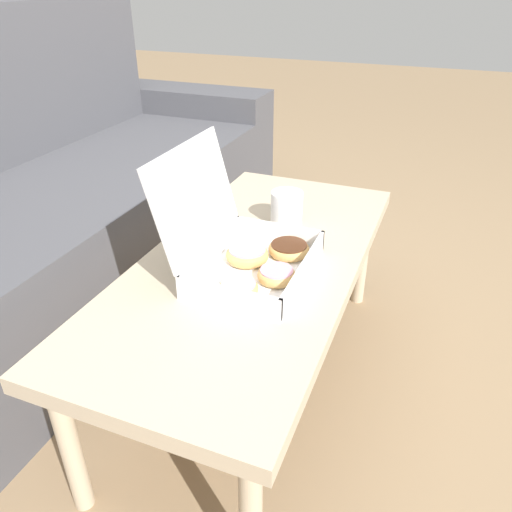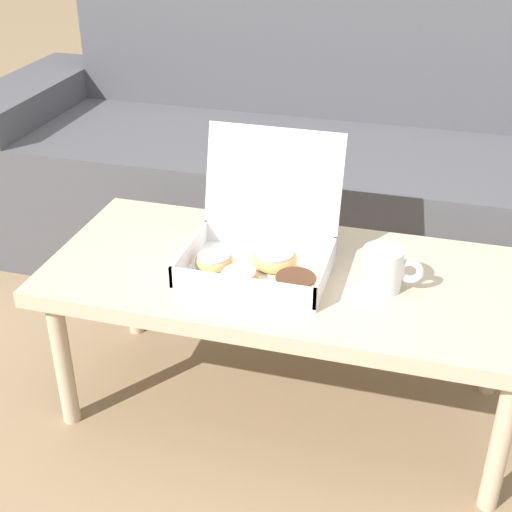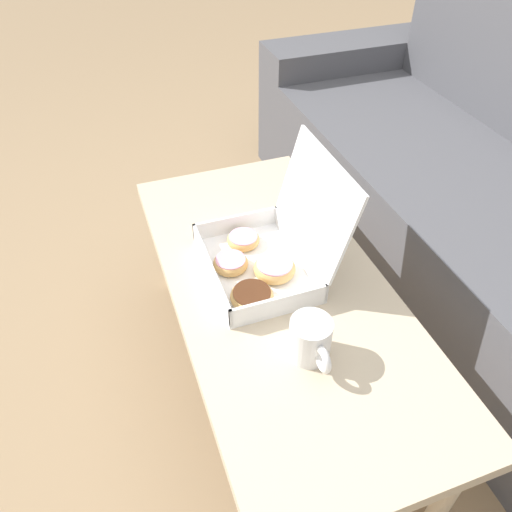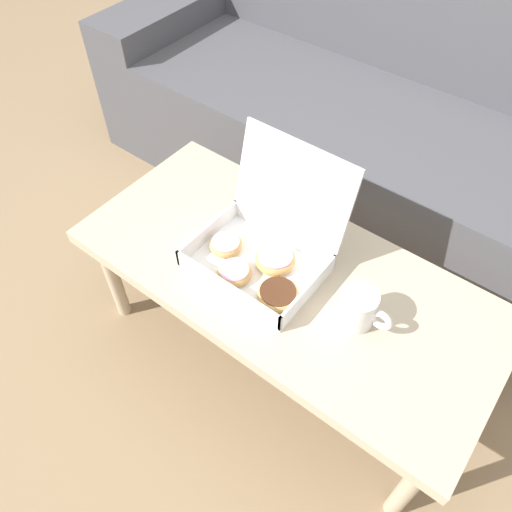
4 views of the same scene
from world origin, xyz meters
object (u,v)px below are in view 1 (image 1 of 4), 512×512
(pastry_box, at_px, (248,251))
(coffee_mug, at_px, (287,208))
(coffee_table, at_px, (253,271))
(couch, at_px, (7,232))

(pastry_box, relative_size, coffee_mug, 2.43)
(coffee_table, height_order, coffee_mug, coffee_mug)
(pastry_box, distance_m, coffee_mug, 0.29)
(couch, distance_m, pastry_box, 0.89)
(coffee_table, distance_m, pastry_box, 0.11)
(coffee_mug, bearing_deg, pastry_box, 179.30)
(coffee_mug, bearing_deg, couch, 104.47)
(couch, bearing_deg, pastry_box, -94.02)
(pastry_box, xyz_separation_m, coffee_mug, (0.29, -0.00, -0.00))
(coffee_table, relative_size, coffee_mug, 8.33)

